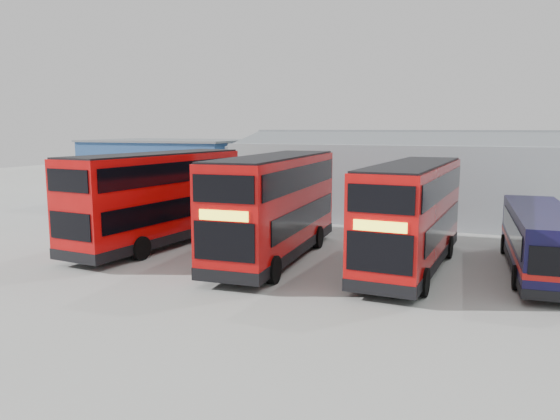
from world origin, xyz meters
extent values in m
plane|color=#979792|center=(0.00, 0.00, 0.00)|extent=(120.00, 120.00, 0.00)
cube|color=navy|center=(-14.00, 18.00, 2.50)|extent=(12.00, 8.00, 5.00)
cube|color=slate|center=(-14.00, 18.00, 5.05)|extent=(12.30, 8.30, 0.15)
cube|color=#5199E7|center=(-14.00, 13.90, 3.00)|extent=(3.96, 0.15, 1.40)
cube|color=gray|center=(8.00, 20.00, 2.50)|extent=(30.00, 12.00, 5.00)
cube|color=slate|center=(8.00, 17.20, 5.25)|extent=(30.50, 6.33, 1.29)
cube|color=slate|center=(8.00, 22.80, 5.25)|extent=(30.50, 6.33, 1.29)
cube|color=#BF0A0B|center=(-6.19, 4.53, 2.55)|extent=(3.79, 11.47, 4.34)
cube|color=black|center=(-6.19, 4.53, 0.59)|extent=(3.83, 11.52, 0.48)
cube|color=black|center=(-4.88, 3.97, 2.04)|extent=(1.00, 9.50, 1.02)
cube|color=black|center=(-7.58, 4.24, 2.04)|extent=(1.00, 9.50, 1.02)
cube|color=black|center=(-4.83, 4.40, 3.86)|extent=(1.11, 10.57, 1.02)
cube|color=black|center=(-7.54, 4.67, 3.86)|extent=(1.11, 10.57, 1.02)
cube|color=black|center=(-5.62, 10.16, 1.93)|extent=(2.41, 0.29, 1.45)
cube|color=black|center=(-5.62, 10.16, 3.86)|extent=(2.41, 0.29, 1.02)
cube|color=#FFF735|center=(-5.62, 10.17, 2.89)|extent=(1.92, 0.23, 0.38)
cube|color=black|center=(-6.75, -1.09, 1.93)|extent=(2.35, 0.29, 1.18)
cube|color=black|center=(-6.75, -1.09, 3.86)|extent=(2.35, 0.29, 0.96)
cube|color=black|center=(-6.19, 4.53, 4.74)|extent=(3.61, 11.29, 0.11)
cylinder|color=black|center=(-4.52, 8.30, 0.56)|extent=(0.45, 1.14, 1.12)
cylinder|color=black|center=(-7.08, 8.56, 0.56)|extent=(0.45, 1.14, 1.12)
cylinder|color=black|center=(-5.19, 1.58, 0.56)|extent=(0.45, 1.14, 1.12)
cylinder|color=black|center=(-7.75, 1.83, 0.56)|extent=(0.45, 1.14, 1.12)
cube|color=#BF0A0B|center=(0.47, 4.15, 2.55)|extent=(3.27, 11.40, 4.35)
cube|color=black|center=(0.47, 4.15, 0.59)|extent=(3.32, 11.45, 0.48)
cube|color=black|center=(-0.92, 4.51, 2.04)|extent=(0.55, 9.55, 1.02)
cube|color=black|center=(1.81, 4.65, 2.04)|extent=(0.55, 9.55, 1.02)
cube|color=black|center=(-0.89, 4.08, 3.87)|extent=(0.61, 10.62, 1.02)
cube|color=black|center=(1.83, 4.22, 3.87)|extent=(0.61, 10.62, 1.02)
cube|color=black|center=(0.77, -1.50, 1.93)|extent=(2.42, 0.18, 1.45)
cube|color=black|center=(0.77, -1.50, 3.87)|extent=(2.42, 0.18, 1.02)
cube|color=#FFF735|center=(0.77, -1.51, 2.90)|extent=(1.93, 0.14, 0.38)
cube|color=black|center=(0.17, 9.80, 1.93)|extent=(2.36, 0.18, 1.18)
cube|color=black|center=(0.17, 9.80, 3.87)|extent=(2.36, 0.18, 0.97)
cube|color=black|center=(0.47, 4.15, 4.75)|extent=(3.10, 11.23, 0.11)
cylinder|color=black|center=(-0.61, 0.17, 0.56)|extent=(0.40, 1.13, 1.12)
cylinder|color=black|center=(1.96, 0.31, 0.56)|extent=(0.40, 1.13, 1.12)
cylinder|color=black|center=(-0.97, 6.93, 0.56)|extent=(0.40, 1.13, 1.12)
cylinder|color=black|center=(1.61, 7.06, 0.56)|extent=(0.40, 1.13, 1.12)
cube|color=#BF0A0B|center=(6.59, 4.58, 2.43)|extent=(3.10, 10.86, 4.14)
cube|color=black|center=(6.59, 4.58, 0.56)|extent=(3.15, 10.90, 0.46)
cube|color=black|center=(5.32, 5.05, 1.94)|extent=(0.52, 9.09, 0.97)
cube|color=black|center=(7.91, 4.92, 1.94)|extent=(0.52, 9.09, 0.97)
cube|color=black|center=(5.30, 4.65, 3.68)|extent=(0.57, 10.12, 0.97)
cube|color=black|center=(7.89, 4.51, 3.68)|extent=(0.57, 10.12, 0.97)
cube|color=black|center=(6.32, -0.80, 1.84)|extent=(2.30, 0.17, 1.38)
cube|color=black|center=(6.32, -0.80, 3.68)|extent=(2.30, 0.17, 0.97)
cube|color=#FFF735|center=(6.32, -0.81, 2.76)|extent=(1.84, 0.14, 0.36)
cube|color=black|center=(6.87, 9.96, 1.84)|extent=(2.25, 0.17, 1.13)
cube|color=black|center=(6.87, 9.96, 3.68)|extent=(2.25, 0.17, 0.92)
cube|color=black|center=(6.59, 4.58, 4.52)|extent=(2.94, 10.70, 0.10)
cylinder|color=black|center=(5.18, 0.91, 0.53)|extent=(0.38, 1.08, 1.06)
cylinder|color=black|center=(7.63, 0.79, 0.53)|extent=(0.38, 1.08, 1.06)
cylinder|color=black|center=(5.51, 7.35, 0.53)|extent=(0.38, 1.08, 1.06)
cylinder|color=black|center=(7.96, 7.22, 0.53)|extent=(0.38, 1.08, 1.06)
cube|color=#0B0C33|center=(11.70, 5.77, 1.51)|extent=(2.86, 10.05, 2.39)
cube|color=black|center=(11.70, 5.77, 0.48)|extent=(2.90, 10.09, 0.36)
cube|color=#B1100D|center=(11.70, 5.77, 1.08)|extent=(2.89, 10.08, 0.23)
cube|color=black|center=(10.58, 5.43, 1.90)|extent=(0.55, 8.30, 0.86)
cube|color=black|center=(11.40, 10.75, 1.67)|extent=(2.03, 0.17, 1.17)
cylinder|color=black|center=(12.57, 9.35, 0.47)|extent=(0.35, 0.96, 0.94)
cylinder|color=black|center=(10.41, 9.22, 0.47)|extent=(0.35, 0.96, 0.94)
cylinder|color=black|center=(10.79, 2.91, 0.47)|extent=(0.35, 0.96, 0.94)
cube|color=silver|center=(-15.25, 14.00, 1.13)|extent=(2.15, 4.64, 1.71)
cube|color=black|center=(-15.43, 11.73, 1.40)|extent=(1.62, 0.17, 0.63)
cube|color=black|center=(-16.28, 12.63, 1.40)|extent=(0.11, 0.81, 0.54)
cube|color=black|center=(-14.44, 12.49, 1.40)|extent=(0.11, 0.81, 0.54)
cylinder|color=black|center=(-16.23, 12.53, 0.32)|extent=(0.27, 0.66, 0.65)
cylinder|color=black|center=(-14.51, 12.40, 0.32)|extent=(0.27, 0.66, 0.65)
cylinder|color=black|center=(-16.00, 15.59, 0.32)|extent=(0.27, 0.66, 0.65)
cylinder|color=black|center=(-14.27, 15.46, 0.32)|extent=(0.27, 0.66, 0.65)
camera|label=1|loc=(9.90, -18.83, 6.05)|focal=35.00mm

